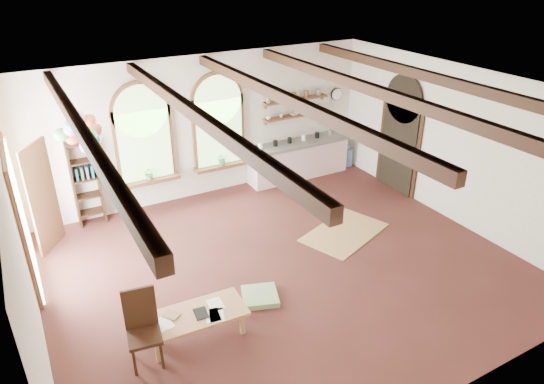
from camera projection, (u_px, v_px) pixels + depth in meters
floor at (283, 266)px, 8.79m from camera, size 8.00×8.00×0.00m
ceiling_beams at (285, 98)px, 7.41m from camera, size 6.20×6.80×0.18m
window_left at (144, 137)px, 10.13m from camera, size 1.30×0.28×2.20m
window_right at (219, 125)px, 10.87m from camera, size 1.30×0.28×2.20m
left_doorway at (22, 220)px, 7.96m from camera, size 0.10×1.90×2.50m
right_doorway at (398, 145)px, 11.19m from camera, size 0.10×1.30×2.40m
kitchen_counter at (298, 159)px, 12.08m from camera, size 2.68×0.62×0.94m
wall_shelf_lower at (295, 116)px, 11.75m from camera, size 1.70×0.24×0.04m
wall_shelf_upper at (296, 99)px, 11.57m from camera, size 1.70×0.24×0.04m
wall_clock at (337, 94)px, 12.19m from camera, size 0.32×0.04×0.32m
bookshelf at (86, 184)px, 9.81m from camera, size 0.53×0.32×1.80m
coffee_table at (196, 316)px, 7.02m from camera, size 1.50×0.75×0.42m
side_chair at (145, 343)px, 6.60m from camera, size 0.50×0.50×1.12m
floor_mat at (344, 232)px, 9.82m from camera, size 2.02×1.63×0.02m
floor_cushion at (260, 296)px, 7.93m from camera, size 0.72×0.72×0.10m
water_jug_a at (324, 161)px, 12.53m from camera, size 0.30×0.30×0.58m
water_jug_b at (347, 156)px, 12.84m from camera, size 0.31×0.31×0.60m
balloon_cluster at (81, 132)px, 8.36m from camera, size 0.81×0.85×1.15m
table_book at (168, 319)px, 6.89m from camera, size 0.29×0.31×0.02m
tablet at (201, 313)px, 7.00m from camera, size 0.22×0.29×0.01m
potted_plant_left at (149, 173)px, 10.40m from camera, size 0.27×0.23×0.30m
potted_plant_right at (222, 158)px, 11.14m from camera, size 0.27×0.23×0.30m
shelf_cup_a at (268, 117)px, 11.39m from camera, size 0.12×0.10×0.10m
shelf_cup_b at (281, 115)px, 11.54m from camera, size 0.10×0.10×0.09m
shelf_bowl_a at (294, 114)px, 11.70m from camera, size 0.22×0.22×0.05m
shelf_bowl_b at (306, 112)px, 11.85m from camera, size 0.20×0.20×0.06m
shelf_vase at (318, 107)px, 11.98m from camera, size 0.18×0.18×0.19m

